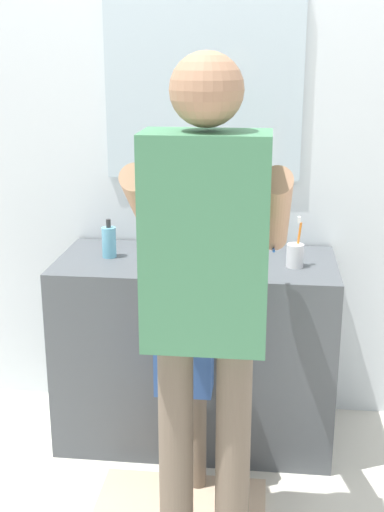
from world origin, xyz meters
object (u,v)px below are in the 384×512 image
object	(u,v)px
soap_bottle	(109,242)
adult_parent	(206,273)
toothbrush_cup	(295,255)
child_toddler	(184,359)

from	to	relation	value
soap_bottle	adult_parent	size ratio (longest dim) A/B	0.10
soap_bottle	toothbrush_cup	bearing A→B (deg)	-3.38
child_toddler	adult_parent	world-z (taller)	adult_parent
adult_parent	toothbrush_cup	bearing A→B (deg)	65.19
child_toddler	adult_parent	size ratio (longest dim) A/B	0.56
soap_bottle	child_toddler	xyz separation A→B (m)	(0.37, -0.40, -0.33)
toothbrush_cup	soap_bottle	distance (m)	0.78
toothbrush_cup	soap_bottle	world-z (taller)	toothbrush_cup
soap_bottle	child_toddler	size ratio (longest dim) A/B	0.18
toothbrush_cup	adult_parent	xyz separation A→B (m)	(-0.30, -0.65, 0.13)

